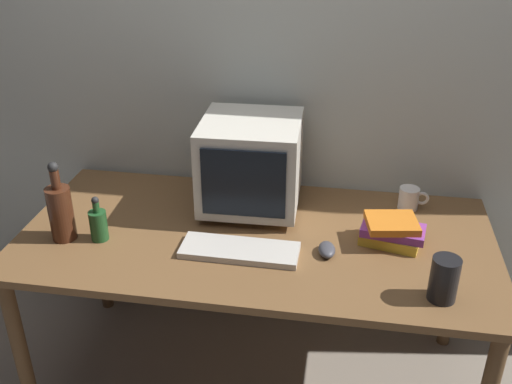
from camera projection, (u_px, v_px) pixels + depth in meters
The scene contains 11 objects.
ground_plane at pixel (256, 378), 2.55m from camera, with size 6.00×6.00×0.00m, color gray.
back_wall at pixel (276, 63), 2.39m from camera, with size 4.00×0.08×2.50m, color beige.
desk at pixel (256, 251), 2.24m from camera, with size 1.77×0.86×0.73m.
crt_monitor at pixel (251, 164), 2.31m from camera, with size 0.39×0.40×0.37m.
keyboard at pixel (240, 250), 2.09m from camera, with size 0.42×0.15×0.02m, color beige.
computer_mouse at pixel (327, 250), 2.09m from camera, with size 0.06×0.10×0.04m, color #3F3F47.
bottle_tall at pixel (61, 211), 2.13m from camera, with size 0.09×0.09×0.31m.
bottle_short at pixel (98, 224), 2.15m from camera, with size 0.07×0.07×0.18m.
book_stack at pixel (392, 232), 2.13m from camera, with size 0.24×0.18×0.10m.
mug at pixel (409, 198), 2.37m from camera, with size 0.12×0.08×0.09m.
metal_canister at pixel (444, 279), 1.84m from camera, with size 0.09×0.09×0.15m, color black.
Camera 1 is at (0.31, -1.85, 1.90)m, focal length 41.31 mm.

